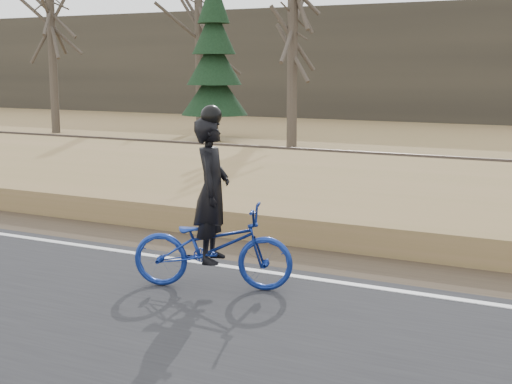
% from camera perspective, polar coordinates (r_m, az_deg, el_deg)
% --- Properties ---
extents(ground, '(120.00, 120.00, 0.00)m').
position_cam_1_polar(ground, '(12.37, -19.67, -3.77)').
color(ground, olive).
rests_on(ground, ground).
extents(edge_line, '(120.00, 0.12, 0.01)m').
position_cam_1_polar(edge_line, '(12.49, -19.02, -3.30)').
color(edge_line, silver).
rests_on(edge_line, road).
extents(shoulder, '(120.00, 1.60, 0.04)m').
position_cam_1_polar(shoulder, '(13.20, -15.91, -2.64)').
color(shoulder, '#473A2B').
rests_on(shoulder, ground).
extents(embankment, '(120.00, 5.00, 0.44)m').
position_cam_1_polar(embankment, '(15.44, -8.41, 0.20)').
color(embankment, olive).
rests_on(embankment, ground).
extents(ballast, '(120.00, 3.00, 0.45)m').
position_cam_1_polar(ballast, '(18.63, -1.67, 2.00)').
color(ballast, slate).
rests_on(ballast, ground).
extents(railroad, '(120.00, 2.40, 0.29)m').
position_cam_1_polar(railroad, '(18.59, -1.67, 2.92)').
color(railroad, black).
rests_on(railroad, ballast).
extents(treeline_backdrop, '(120.00, 4.00, 6.00)m').
position_cam_1_polar(treeline_backdrop, '(39.21, 14.08, 9.99)').
color(treeline_backdrop, '#383328').
rests_on(treeline_backdrop, ground).
extents(cyclist, '(2.15, 1.31, 2.30)m').
position_cam_1_polar(cyclist, '(8.94, -3.51, -3.19)').
color(cyclist, navy).
rests_on(cyclist, road).
extents(bare_tree_far_left, '(0.36, 0.36, 6.47)m').
position_cam_1_polar(bare_tree_far_left, '(31.87, -15.97, 10.38)').
color(bare_tree_far_left, '#494135').
rests_on(bare_tree_far_left, ground).
extents(bare_tree_left, '(0.36, 0.36, 8.54)m').
position_cam_1_polar(bare_tree_left, '(31.85, -4.60, 12.60)').
color(bare_tree_left, '#494135').
rests_on(bare_tree_left, ground).
extents(bare_tree_near_left, '(0.36, 0.36, 7.09)m').
position_cam_1_polar(bare_tree_near_left, '(25.11, 2.93, 11.65)').
color(bare_tree_near_left, '#494135').
rests_on(bare_tree_near_left, ground).
extents(conifer, '(2.60, 2.60, 6.30)m').
position_cam_1_polar(conifer, '(28.03, -3.37, 10.33)').
color(conifer, '#494135').
rests_on(conifer, ground).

